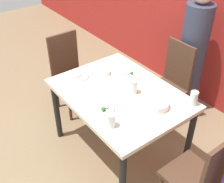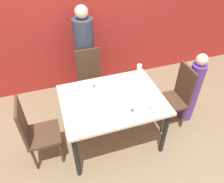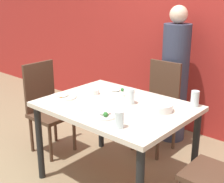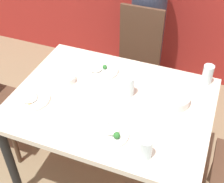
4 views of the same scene
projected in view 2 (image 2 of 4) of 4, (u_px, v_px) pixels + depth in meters
name	position (u px, v px, depth m)	size (l,w,h in m)	color
ground_plane	(112.00, 137.00, 3.22)	(10.00, 10.00, 0.00)	#847051
wall_back	(83.00, 11.00, 3.41)	(10.00, 0.06, 2.70)	#A82823
dining_table	(112.00, 104.00, 2.78)	(1.27, 0.95, 0.77)	beige
chair_adult_spot	(91.00, 79.00, 3.46)	(0.40, 0.40, 0.98)	#4C3323
chair_child_spot	(176.00, 96.00, 3.14)	(0.40, 0.40, 0.98)	#4C3323
chair_empty_left	(36.00, 132.00, 2.65)	(0.40, 0.40, 0.98)	#4C3323
person_adult	(85.00, 57.00, 3.55)	(0.31, 0.31, 1.56)	#33384C
person_child	(192.00, 90.00, 3.18)	(0.21, 0.21, 1.15)	#5B3893
bowl_curry	(136.00, 85.00, 2.87)	(0.21, 0.21, 0.06)	white
plate_rice_adult	(77.00, 117.00, 2.46)	(0.24, 0.24, 0.04)	white
plate_rice_child	(92.00, 88.00, 2.85)	(0.26, 0.26, 0.05)	white
plate_noodles	(128.00, 111.00, 2.53)	(0.22, 0.22, 0.06)	white
bowl_rice_small	(83.00, 99.00, 2.67)	(0.12, 0.12, 0.05)	white
glass_water_tall	(116.00, 88.00, 2.76)	(0.08, 0.08, 0.14)	silver
glass_water_short	(139.00, 69.00, 3.09)	(0.07, 0.07, 0.14)	silver
glass_water_center	(149.00, 108.00, 2.50)	(0.07, 0.07, 0.12)	silver
fork_steel	(103.00, 119.00, 2.45)	(0.18, 0.03, 0.01)	silver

